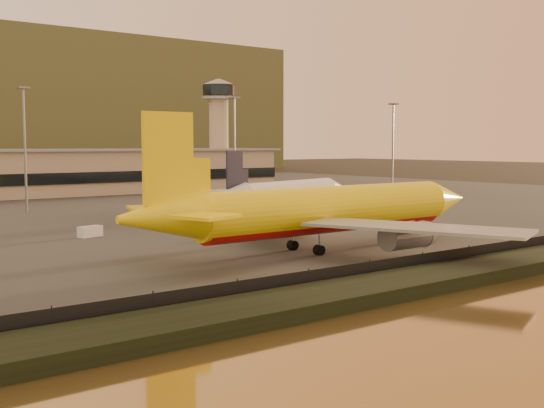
% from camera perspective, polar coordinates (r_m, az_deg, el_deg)
% --- Properties ---
extents(ground, '(900.00, 900.00, 0.00)m').
position_cam_1_polar(ground, '(82.34, 4.60, -4.80)').
color(ground, black).
rests_on(ground, ground).
extents(embankment, '(320.00, 7.00, 1.40)m').
position_cam_1_polar(embankment, '(70.75, 13.92, -5.97)').
color(embankment, black).
rests_on(embankment, ground).
extents(tarmac, '(320.00, 220.00, 0.20)m').
position_cam_1_polar(tarmac, '(165.02, -18.10, -0.09)').
color(tarmac, '#2D2D2D').
rests_on(tarmac, ground).
extents(perimeter_fence, '(300.00, 0.05, 2.20)m').
position_cam_1_polar(perimeter_fence, '(73.15, 11.48, -5.09)').
color(perimeter_fence, black).
rests_on(perimeter_fence, tarmac).
extents(control_tower, '(11.20, 11.20, 35.50)m').
position_cam_1_polar(control_tower, '(228.24, -4.47, 6.89)').
color(control_tower, tan).
rests_on(control_tower, tarmac).
extents(apron_light_masts, '(152.20, 12.20, 25.40)m').
position_cam_1_polar(apron_light_masts, '(151.97, -10.36, 5.55)').
color(apron_light_masts, slate).
rests_on(apron_light_masts, tarmac).
extents(dhl_cargo_jet, '(57.80, 56.88, 17.33)m').
position_cam_1_polar(dhl_cargo_jet, '(88.90, 4.36, -0.58)').
color(dhl_cargo_jet, yellow).
rests_on(dhl_cargo_jet, tarmac).
extents(white_narrowbody_jet, '(43.52, 41.57, 12.68)m').
position_cam_1_polar(white_narrowbody_jet, '(145.65, 1.29, 1.05)').
color(white_narrowbody_jet, silver).
rests_on(white_narrowbody_jet, tarmac).
extents(gse_vehicle_yellow, '(4.63, 2.83, 1.94)m').
position_cam_1_polar(gse_vehicle_yellow, '(112.62, 2.89, -1.55)').
color(gse_vehicle_yellow, yellow).
rests_on(gse_vehicle_yellow, tarmac).
extents(gse_vehicle_white, '(3.89, 2.52, 1.61)m').
position_cam_1_polar(gse_vehicle_white, '(105.69, -14.98, -2.23)').
color(gse_vehicle_white, silver).
rests_on(gse_vehicle_white, tarmac).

